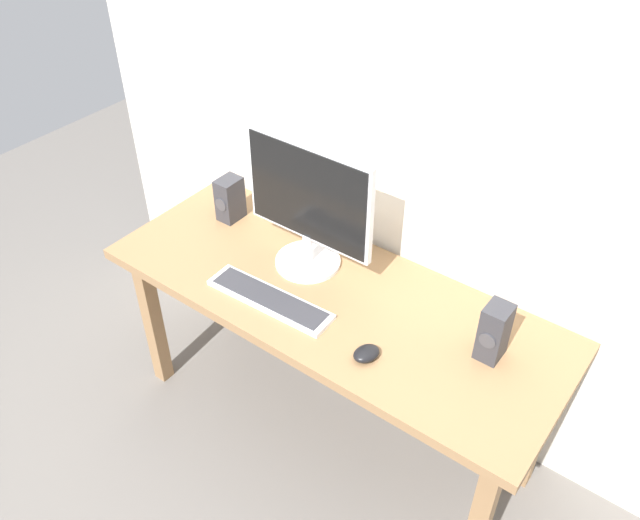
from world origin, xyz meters
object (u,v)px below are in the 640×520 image
desk (331,311)px  mouse (366,353)px  speaker_right (494,332)px  monitor (308,205)px  keyboard_primary (270,299)px  speaker_left (230,199)px

desk → mouse: 0.33m
mouse → speaker_right: (0.29, 0.23, 0.08)m
monitor → mouse: 0.54m
monitor → mouse: monitor is taller
keyboard_primary → mouse: mouse is taller
keyboard_primary → speaker_left: size_ratio=2.68×
speaker_left → keyboard_primary: bearing=-33.0°
monitor → keyboard_primary: 0.34m
desk → speaker_right: speaker_right is taller
keyboard_primary → mouse: (0.40, -0.02, 0.01)m
mouse → speaker_right: size_ratio=0.46×
mouse → desk: bearing=163.2°
monitor → keyboard_primary: monitor is taller
speaker_right → keyboard_primary: bearing=-162.5°
desk → monitor: size_ratio=3.26×
monitor → speaker_left: 0.44m
speaker_right → speaker_left: speaker_right is taller
desk → keyboard_primary: keyboard_primary is taller
keyboard_primary → speaker_right: size_ratio=2.39×
desk → speaker_right: size_ratio=8.38×
mouse → speaker_left: size_ratio=0.51×
speaker_left → mouse: bearing=-19.7°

